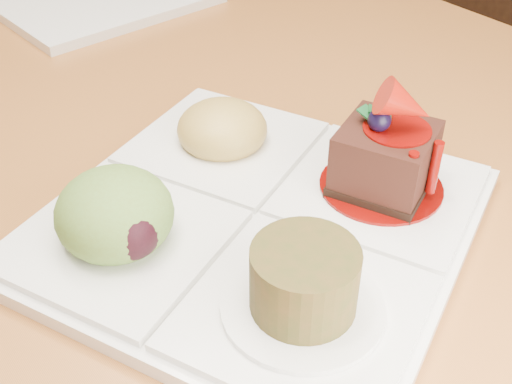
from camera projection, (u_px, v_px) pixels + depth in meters
ground at (77, 374)px, 1.28m from camera, size 6.00×6.00×0.00m
chair_right at (456, 30)px, 1.21m from camera, size 0.46×0.46×1.01m
sampler_plate at (249, 206)px, 0.46m from camera, size 0.38×0.38×0.11m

